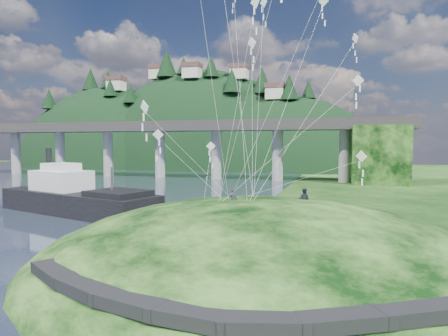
# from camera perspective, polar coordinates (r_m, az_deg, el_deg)

# --- Properties ---
(ground) EXTENTS (320.00, 320.00, 0.00)m
(ground) POSITION_cam_1_polar(r_m,az_deg,el_deg) (30.58, -10.69, -13.76)
(ground) COLOR black
(ground) RESTS_ON ground
(grass_hill) EXTENTS (36.00, 32.00, 13.00)m
(grass_hill) POSITION_cam_1_polar(r_m,az_deg,el_deg) (30.41, 5.39, -16.80)
(grass_hill) COLOR black
(grass_hill) RESTS_ON ground
(footpath) EXTENTS (22.29, 5.84, 0.83)m
(footpath) POSITION_cam_1_polar(r_m,az_deg,el_deg) (18.64, -3.38, -18.45)
(footpath) COLOR black
(footpath) RESTS_ON ground
(bridge) EXTENTS (160.00, 11.00, 15.00)m
(bridge) POSITION_cam_1_polar(r_m,az_deg,el_deg) (103.98, -6.36, 3.87)
(bridge) COLOR #2D2B2B
(bridge) RESTS_ON ground
(far_ridge) EXTENTS (153.00, 70.00, 94.50)m
(far_ridge) POSITION_cam_1_polar(r_m,az_deg,el_deg) (159.58, -4.85, -2.41)
(far_ridge) COLOR black
(far_ridge) RESTS_ON ground
(work_barge) EXTENTS (24.88, 13.24, 8.40)m
(work_barge) POSITION_cam_1_polar(r_m,az_deg,el_deg) (55.35, -20.47, -3.91)
(work_barge) COLOR black
(work_barge) RESTS_ON ground
(wooden_dock) EXTENTS (15.57, 7.33, 1.12)m
(wooden_dock) POSITION_cam_1_polar(r_m,az_deg,el_deg) (36.02, -10.87, -10.29)
(wooden_dock) COLOR #342815
(wooden_dock) RESTS_ON ground
(kite_flyers) EXTENTS (5.76, 2.58, 1.74)m
(kite_flyers) POSITION_cam_1_polar(r_m,az_deg,el_deg) (30.03, 8.67, -2.85)
(kite_flyers) COLOR #272835
(kite_flyers) RESTS_ON ground
(kite_swarm) EXTENTS (13.75, 16.72, 17.05)m
(kite_swarm) POSITION_cam_1_polar(r_m,az_deg,el_deg) (30.58, 5.18, 18.36)
(kite_swarm) COLOR white
(kite_swarm) RESTS_ON ground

